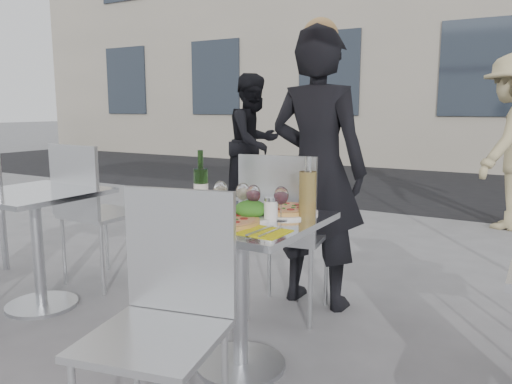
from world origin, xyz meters
The scene contains 22 objects.
ground centered at (0.00, 0.00, 0.00)m, with size 80.00×80.00×0.00m, color slate.
street_asphalt centered at (0.00, 6.50, 0.00)m, with size 24.00×5.00×0.00m, color black.
main_table centered at (0.00, 0.00, 0.54)m, with size 0.72×0.72×0.75m.
side_table_left centered at (-1.50, 0.00, 0.54)m, with size 0.72×0.72×0.75m.
chair_far centered at (-0.09, 0.62, 0.59)m, with size 0.52×0.53×1.00m.
chair_near centered at (0.09, -0.64, 0.57)m, with size 0.52×0.53×0.96m.
side_chair_lfar centered at (-1.51, 0.44, 0.60)m, with size 0.47×0.48×1.01m.
woman_diner centered at (-0.02, 0.95, 0.87)m, with size 0.64×0.42×1.74m, color black.
pedestrian_a centered at (-1.93, 3.42, 0.84)m, with size 0.81×0.63×1.67m, color black.
pedestrian_b centered at (0.90, 3.89, 0.90)m, with size 1.17×0.67×1.81m, color tan.
pizza_near centered at (0.00, -0.13, 0.76)m, with size 0.32×0.32×0.02m.
pizza_far centered at (0.14, 0.20, 0.77)m, with size 0.32×0.32×0.03m.
salad_plate centered at (0.05, 0.01, 0.79)m, with size 0.22×0.22×0.09m.
wine_bottle centered at (-0.31, 0.11, 0.86)m, with size 0.07×0.08×0.29m.
carafe centered at (0.28, 0.14, 0.87)m, with size 0.08×0.08×0.29m.
sugar_shaker centered at (0.15, 0.02, 0.80)m, with size 0.06×0.06×0.11m.
wineglass_white_a centered at (-0.14, 0.05, 0.86)m, with size 0.07×0.07×0.16m.
wineglass_white_b centered at (-0.01, 0.05, 0.86)m, with size 0.07×0.07×0.16m.
wineglass_red_a centered at (0.06, 0.03, 0.86)m, with size 0.07×0.07×0.16m.
wineglass_red_b centered at (0.19, 0.05, 0.86)m, with size 0.07×0.07×0.16m.
napkin_left centered at (-0.27, -0.24, 0.75)m, with size 0.22×0.22×0.01m.
napkin_right centered at (0.23, -0.19, 0.75)m, with size 0.19×0.20×0.01m.
Camera 1 is at (1.21, -1.93, 1.26)m, focal length 35.00 mm.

